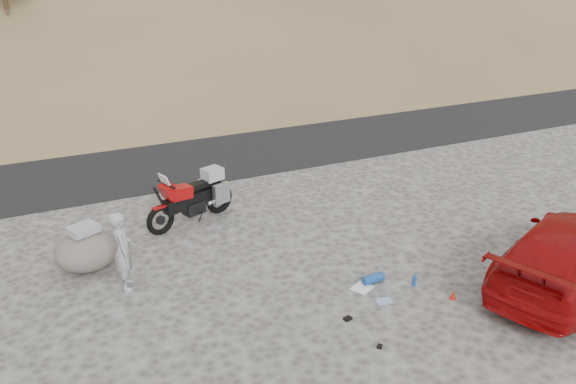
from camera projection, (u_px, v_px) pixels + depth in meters
name	position (u px, v px, depth m)	size (l,w,h in m)	color
ground	(264.00, 286.00, 11.21)	(140.00, 140.00, 0.00)	#464441
road	(163.00, 150.00, 18.73)	(120.00, 7.00, 0.05)	black
motorcycle	(195.00, 198.00, 13.63)	(2.39, 1.22, 1.49)	black
man	(128.00, 287.00, 11.20)	(0.60, 0.39, 1.65)	#98999D
red_car	(561.00, 282.00, 11.34)	(1.90, 4.66, 1.35)	#8F0708
boulder	(87.00, 250.00, 11.66)	(1.52, 1.37, 1.03)	#59534D
gear_white_cloth	(362.00, 288.00, 11.15)	(0.39, 0.35, 0.01)	white
gear_blue_mat	(373.00, 279.00, 11.30)	(0.19, 0.19, 0.46)	navy
gear_bottle	(414.00, 281.00, 11.19)	(0.08, 0.08, 0.23)	navy
gear_funnel	(453.00, 295.00, 10.78)	(0.13, 0.13, 0.17)	red
gear_glove_a	(348.00, 319.00, 10.20)	(0.15, 0.11, 0.04)	black
gear_glove_b	(380.00, 346.00, 9.49)	(0.11, 0.08, 0.04)	black
gear_blue_cloth	(384.00, 301.00, 10.73)	(0.30, 0.22, 0.01)	#7D9BC2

